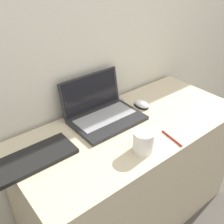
{
  "coord_description": "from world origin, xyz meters",
  "views": [
    {
      "loc": [
        -0.82,
        -0.54,
        1.56
      ],
      "look_at": [
        -0.08,
        0.37,
        0.82
      ],
      "focal_mm": 42.0,
      "sensor_mm": 36.0,
      "label": 1
    }
  ],
  "objects": [
    {
      "name": "usb_stick",
      "position": [
        0.13,
        0.56,
        0.75
      ],
      "size": [
        0.02,
        0.06,
        0.01
      ],
      "color": "#99999E",
      "rests_on": "desk"
    },
    {
      "name": "computer_mouse",
      "position": [
        0.17,
        0.41,
        0.76
      ],
      "size": [
        0.07,
        0.11,
        0.04
      ],
      "color": "black",
      "rests_on": "desk"
    },
    {
      "name": "drink_cup",
      "position": [
        -0.1,
        0.11,
        0.8
      ],
      "size": [
        0.1,
        0.1,
        0.11
      ],
      "color": "white",
      "rests_on": "desk"
    },
    {
      "name": "laptop",
      "position": [
        -0.08,
        0.46,
        0.79
      ],
      "size": [
        0.38,
        0.31,
        0.22
      ],
      "color": "#232326",
      "rests_on": "desk"
    },
    {
      "name": "desk",
      "position": [
        0.0,
        0.3,
        0.37
      ],
      "size": [
        1.3,
        0.6,
        0.74
      ],
      "color": "beige",
      "rests_on": "ground_plane"
    },
    {
      "name": "external_keyboard",
      "position": [
        -0.54,
        0.37,
        0.75
      ],
      "size": [
        0.39,
        0.17,
        0.02
      ],
      "color": "black",
      "rests_on": "desk"
    },
    {
      "name": "wall_back",
      "position": [
        0.0,
        0.64,
        1.25
      ],
      "size": [
        7.0,
        0.04,
        2.5
      ],
      "color": "silver",
      "rests_on": "ground_plane"
    },
    {
      "name": "pen",
      "position": [
        0.07,
        0.08,
        0.75
      ],
      "size": [
        0.03,
        0.14,
        0.01
      ],
      "color": "#A51E1E",
      "rests_on": "desk"
    }
  ]
}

